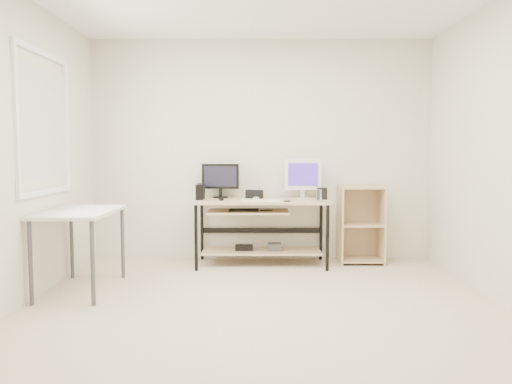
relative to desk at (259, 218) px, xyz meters
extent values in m
cube|color=beige|center=(0.03, -1.66, -0.54)|extent=(4.00, 4.00, 0.01)
cube|color=beige|center=(0.03, 0.34, 0.76)|extent=(4.00, 0.01, 2.60)
cube|color=beige|center=(0.03, -3.66, 0.76)|extent=(4.00, 0.01, 2.60)
cube|color=beige|center=(-1.97, -1.66, 0.76)|extent=(0.01, 4.00, 2.60)
cube|color=white|center=(-1.96, -1.06, 1.01)|extent=(0.01, 1.00, 1.20)
cube|color=tan|center=(0.03, -0.01, 0.20)|extent=(1.50, 0.65, 0.03)
cube|color=tan|center=(-0.12, -0.06, 0.08)|extent=(0.90, 0.49, 0.02)
cube|color=tan|center=(0.03, 0.04, -0.39)|extent=(1.35, 0.46, 0.02)
cube|color=black|center=(-0.17, -0.06, 0.10)|extent=(0.33, 0.22, 0.01)
cylinder|color=black|center=(0.08, -0.11, 0.10)|extent=(0.14, 0.01, 0.01)
cube|color=#3E3E41|center=(0.18, 0.04, -0.34)|extent=(0.15, 0.15, 0.08)
cube|color=black|center=(-0.17, 0.04, -0.35)|extent=(0.20, 0.12, 0.06)
cylinder|color=black|center=(-0.68, -0.29, -0.18)|extent=(0.04, 0.04, 0.72)
cylinder|color=black|center=(-0.68, 0.28, -0.18)|extent=(0.04, 0.04, 0.72)
cylinder|color=black|center=(0.74, -0.29, -0.18)|extent=(0.04, 0.04, 0.72)
cylinder|color=black|center=(0.74, 0.28, -0.18)|extent=(0.04, 0.04, 0.72)
cube|color=silver|center=(-1.65, -1.06, 0.20)|extent=(0.60, 1.00, 0.03)
cylinder|color=#3E3E41|center=(-1.91, -1.52, -0.18)|extent=(0.04, 0.04, 0.72)
cylinder|color=#3E3E41|center=(-1.91, -0.60, -0.18)|extent=(0.04, 0.04, 0.72)
cylinder|color=#3E3E41|center=(-1.39, -1.52, -0.18)|extent=(0.04, 0.04, 0.72)
cylinder|color=#3E3E41|center=(-1.39, -0.60, -0.18)|extent=(0.04, 0.04, 0.72)
cube|color=tan|center=(0.94, 0.12, -0.09)|extent=(0.02, 0.40, 0.90)
cube|color=tan|center=(1.42, 0.12, -0.09)|extent=(0.02, 0.40, 0.90)
cube|color=tan|center=(1.18, 0.31, -0.09)|extent=(0.50, 0.02, 0.90)
cube|color=tan|center=(1.18, 0.12, -0.50)|extent=(0.46, 0.38, 0.02)
cube|color=tan|center=(1.18, 0.12, -0.09)|extent=(0.46, 0.38, 0.02)
cube|color=tan|center=(1.18, 0.12, 0.34)|extent=(0.46, 0.38, 0.02)
cylinder|color=black|center=(-0.45, 0.18, 0.22)|extent=(0.18, 0.18, 0.02)
cylinder|color=black|center=(-0.45, 0.18, 0.27)|extent=(0.04, 0.04, 0.09)
cube|color=black|center=(-0.45, 0.18, 0.47)|extent=(0.44, 0.10, 0.29)
cube|color=black|center=(-0.45, 0.16, 0.47)|extent=(0.37, 0.05, 0.23)
cube|color=silver|center=(0.50, 0.16, 0.22)|extent=(0.15, 0.14, 0.01)
cylinder|color=silver|center=(0.50, 0.16, 0.27)|extent=(0.04, 0.04, 0.09)
cube|color=silver|center=(0.50, 0.16, 0.49)|extent=(0.43, 0.06, 0.36)
cube|color=#4127AA|center=(0.50, 0.13, 0.49)|extent=(0.37, 0.02, 0.29)
cube|color=silver|center=(0.03, -0.18, 0.22)|extent=(0.46, 0.20, 0.02)
ellipsoid|color=#BDBDC2|center=(-0.04, -0.04, 0.23)|extent=(0.10, 0.12, 0.04)
cube|color=black|center=(-0.06, 0.14, 0.26)|extent=(0.21, 0.13, 0.10)
cube|color=black|center=(-0.67, 0.09, 0.25)|extent=(0.10, 0.10, 0.07)
cube|color=black|center=(-0.67, 0.09, 0.33)|extent=(0.11, 0.11, 0.11)
cube|color=black|center=(0.71, 0.03, 0.28)|extent=(0.13, 0.13, 0.13)
cube|color=black|center=(-0.67, -0.07, 0.30)|extent=(0.10, 0.08, 0.17)
cylinder|color=black|center=(-0.42, -0.13, 0.22)|extent=(0.07, 0.07, 0.02)
cube|color=black|center=(0.30, -0.22, 0.22)|extent=(0.08, 0.13, 0.01)
cylinder|color=#AD814E|center=(0.65, -0.22, 0.21)|extent=(0.08, 0.08, 0.01)
cylinder|color=white|center=(0.65, -0.22, 0.28)|extent=(0.06, 0.06, 0.12)
camera|label=1|loc=(-0.01, -5.61, 0.75)|focal=35.00mm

